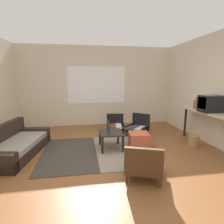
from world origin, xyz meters
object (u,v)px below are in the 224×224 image
at_px(armchair_striped_foreground, 144,164).
at_px(ottoman_orange, 139,139).
at_px(wicker_basket, 194,141).
at_px(coffee_table, 111,135).
at_px(couch, 15,146).
at_px(glass_bottle, 108,126).
at_px(armchair_by_window, 115,124).
at_px(console_shelf, 205,115).
at_px(clay_vase, 197,104).
at_px(crt_television, 211,104).
at_px(armchair_corner, 139,126).

height_order(armchair_striped_foreground, ottoman_orange, armchair_striped_foreground).
height_order(ottoman_orange, wicker_basket, ottoman_orange).
bearing_deg(wicker_basket, coffee_table, 175.65).
xyz_separation_m(couch, coffee_table, (2.09, -0.00, 0.12)).
bearing_deg(glass_bottle, armchair_by_window, 72.37).
xyz_separation_m(console_shelf, clay_vase, (0.00, 0.33, 0.21)).
height_order(couch, glass_bottle, glass_bottle).
bearing_deg(couch, glass_bottle, 3.30).
distance_m(couch, clay_vase, 4.38).
distance_m(coffee_table, crt_television, 2.36).
bearing_deg(console_shelf, glass_bottle, 171.56).
bearing_deg(crt_television, ottoman_orange, 163.01).
bearing_deg(armchair_by_window, ottoman_orange, -74.66).
height_order(couch, clay_vase, clay_vase).
relative_size(clay_vase, wicker_basket, 1.08).
relative_size(armchair_corner, clay_vase, 2.65).
height_order(console_shelf, wicker_basket, console_shelf).
height_order(console_shelf, crt_television, crt_television).
bearing_deg(coffee_table, clay_vase, 3.08).
relative_size(armchair_corner, ottoman_orange, 1.62).
bearing_deg(armchair_corner, coffee_table, -136.60).
xyz_separation_m(coffee_table, ottoman_orange, (0.70, 0.07, -0.16)).
xyz_separation_m(armchair_striped_foreground, ottoman_orange, (0.39, 1.47, -0.11)).
bearing_deg(crt_television, armchair_by_window, 136.92).
bearing_deg(console_shelf, armchair_by_window, 139.94).
xyz_separation_m(armchair_corner, crt_television, (1.25, -1.29, 0.79)).
height_order(coffee_table, ottoman_orange, coffee_table).
relative_size(coffee_table, clay_vase, 2.18).
height_order(armchair_by_window, wicker_basket, armchair_by_window).
relative_size(ottoman_orange, clay_vase, 1.64).
bearing_deg(crt_television, glass_bottle, 167.31).
distance_m(clay_vase, wicker_basket, 0.92).
height_order(couch, wicker_basket, couch).
distance_m(couch, ottoman_orange, 2.79).
xyz_separation_m(coffee_table, armchair_by_window, (0.35, 1.35, -0.09)).
xyz_separation_m(armchair_striped_foreground, crt_television, (1.90, 1.01, 0.80)).
xyz_separation_m(armchair_striped_foreground, glass_bottle, (-0.35, 1.52, 0.24)).
bearing_deg(couch, clay_vase, 1.58).
xyz_separation_m(couch, armchair_corner, (3.05, 0.91, 0.07)).
height_order(glass_bottle, wicker_basket, glass_bottle).
xyz_separation_m(ottoman_orange, clay_vase, (1.51, 0.05, 0.83)).
relative_size(coffee_table, glass_bottle, 2.45).
relative_size(armchair_by_window, crt_television, 1.36).
height_order(console_shelf, glass_bottle, console_shelf).
bearing_deg(couch, crt_television, -5.15).
distance_m(crt_television, clay_vase, 0.51).
relative_size(console_shelf, clay_vase, 6.01).
height_order(couch, console_shelf, console_shelf).
xyz_separation_m(crt_television, glass_bottle, (-2.25, 0.51, -0.56)).
height_order(coffee_table, glass_bottle, glass_bottle).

